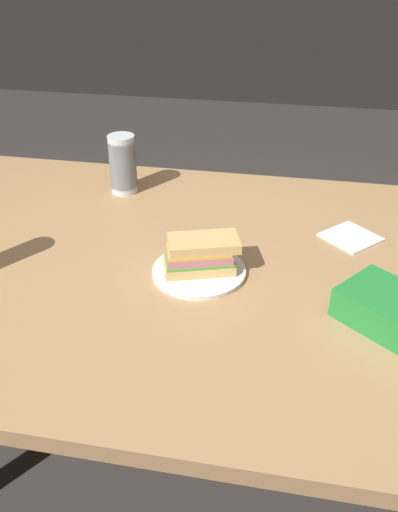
% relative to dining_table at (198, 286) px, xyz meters
% --- Properties ---
extents(ground_plane, '(8.00, 8.00, 0.00)m').
position_rel_dining_table_xyz_m(ground_plane, '(0.00, 0.00, -0.66)').
color(ground_plane, '#383330').
extents(dining_table, '(1.72, 1.17, 0.74)m').
position_rel_dining_table_xyz_m(dining_table, '(0.00, 0.00, 0.00)').
color(dining_table, tan).
rests_on(dining_table, ground_plane).
extents(paper_plate, '(0.23, 0.23, 0.01)m').
position_rel_dining_table_xyz_m(paper_plate, '(0.01, -0.05, 0.08)').
color(paper_plate, white).
rests_on(paper_plate, dining_table).
extents(sandwich, '(0.20, 0.15, 0.08)m').
position_rel_dining_table_xyz_m(sandwich, '(0.02, -0.04, 0.13)').
color(sandwich, '#DBB26B').
rests_on(sandwich, paper_plate).
extents(chip_bag, '(0.27, 0.26, 0.07)m').
position_rel_dining_table_xyz_m(chip_bag, '(0.46, -0.17, 0.11)').
color(chip_bag, '#268C38').
rests_on(chip_bag, dining_table).
extents(plastic_cup_stack, '(0.08, 0.08, 0.18)m').
position_rel_dining_table_xyz_m(plastic_cup_stack, '(-0.31, 0.37, 0.17)').
color(plastic_cup_stack, silver).
rests_on(plastic_cup_stack, dining_table).
extents(paper_napkin, '(0.18, 0.18, 0.01)m').
position_rel_dining_table_xyz_m(paper_napkin, '(0.39, 0.20, 0.08)').
color(paper_napkin, white).
rests_on(paper_napkin, dining_table).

